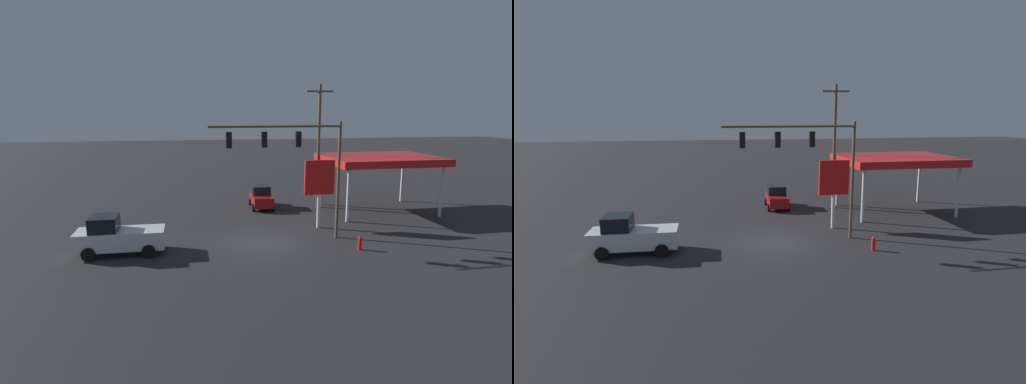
% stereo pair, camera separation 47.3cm
% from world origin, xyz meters
% --- Properties ---
extents(ground_plane, '(200.00, 200.00, 0.00)m').
position_xyz_m(ground_plane, '(0.00, 0.00, 0.00)').
color(ground_plane, '#262628').
extents(traffic_signal_assembly, '(8.71, 0.43, 7.88)m').
position_xyz_m(traffic_signal_assembly, '(-2.12, -0.09, 5.91)').
color(traffic_signal_assembly, brown).
rests_on(traffic_signal_assembly, ground).
extents(utility_pole, '(2.40, 0.26, 10.82)m').
position_xyz_m(utility_pole, '(-6.92, -8.85, 5.70)').
color(utility_pole, brown).
rests_on(utility_pole, ground).
extents(gas_station_canopy, '(9.32, 7.21, 4.79)m').
position_xyz_m(gas_station_canopy, '(-11.69, -6.74, 4.44)').
color(gas_station_canopy, red).
rests_on(gas_station_canopy, ground).
extents(price_sign, '(2.23, 0.27, 5.06)m').
position_xyz_m(price_sign, '(-4.82, -2.59, 3.59)').
color(price_sign, silver).
rests_on(price_sign, ground).
extents(hatchback_crossing, '(2.12, 3.88, 1.97)m').
position_xyz_m(hatchback_crossing, '(-1.94, -9.68, 0.95)').
color(hatchback_crossing, maroon).
rests_on(hatchback_crossing, ground).
extents(pickup_parked, '(5.24, 2.34, 2.40)m').
position_xyz_m(pickup_parked, '(8.97, 0.48, 1.11)').
color(pickup_parked, silver).
rests_on(pickup_parked, ground).
extents(fire_hydrant, '(0.24, 0.24, 0.88)m').
position_xyz_m(fire_hydrant, '(-5.74, 2.55, 0.44)').
color(fire_hydrant, red).
rests_on(fire_hydrant, ground).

